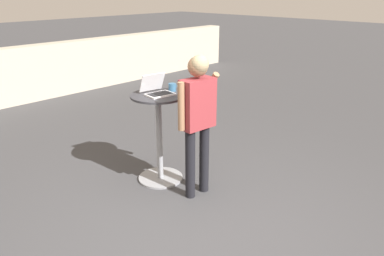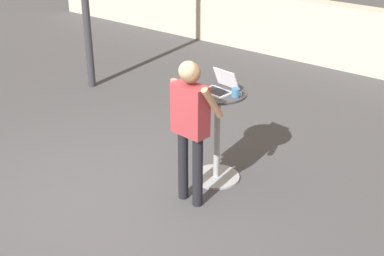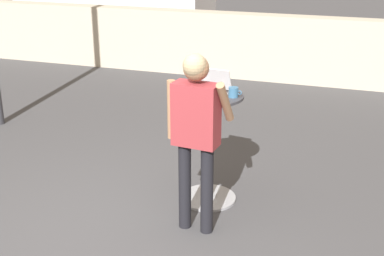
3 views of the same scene
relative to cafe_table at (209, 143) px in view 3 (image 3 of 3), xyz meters
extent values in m
plane|color=#3D3D3F|center=(-0.60, -1.12, -0.60)|extent=(50.00, 50.00, 0.00)
cube|color=#B2A893|center=(-0.60, 4.54, -0.04)|extent=(14.03, 0.35, 1.13)
cylinder|color=gray|center=(0.00, 0.00, -0.59)|extent=(0.55, 0.55, 0.03)
cylinder|color=gray|center=(0.00, 0.00, -0.06)|extent=(0.07, 0.07, 1.03)
cylinder|color=#333338|center=(0.00, 0.00, 0.47)|extent=(0.64, 0.64, 0.02)
cube|color=silver|center=(0.00, -0.04, 0.49)|extent=(0.33, 0.26, 0.02)
cube|color=black|center=(0.00, -0.04, 0.50)|extent=(0.29, 0.21, 0.00)
cube|color=silver|center=(0.02, 0.12, 0.60)|extent=(0.32, 0.14, 0.21)
cube|color=white|center=(0.02, 0.11, 0.60)|extent=(0.29, 0.12, 0.19)
cylinder|color=#336084|center=(0.23, 0.00, 0.52)|extent=(0.09, 0.09, 0.09)
torus|color=#336084|center=(0.28, 0.00, 0.53)|extent=(0.04, 0.01, 0.04)
cylinder|color=black|center=(-0.05, -0.56, -0.20)|extent=(0.11, 0.11, 0.81)
cylinder|color=black|center=(0.16, -0.58, -0.20)|extent=(0.11, 0.11, 0.81)
cube|color=maroon|center=(0.06, -0.57, 0.48)|extent=(0.40, 0.23, 0.54)
sphere|color=#936B4C|center=(0.06, -0.57, 0.87)|extent=(0.21, 0.21, 0.21)
sphere|color=#9E8966|center=(0.05, -0.59, 0.90)|extent=(0.19, 0.19, 0.19)
cylinder|color=#936B4C|center=(-0.17, -0.54, 0.49)|extent=(0.07, 0.07, 0.51)
cylinder|color=#936B4C|center=(0.29, -0.51, 0.59)|extent=(0.10, 0.31, 0.40)
cube|color=silver|center=(-4.57, 7.27, 0.10)|extent=(4.60, 1.63, 0.79)
cylinder|color=black|center=(-3.14, 8.04, -0.27)|extent=(0.68, 0.22, 0.68)
cylinder|color=black|center=(-3.14, 6.50, -0.27)|extent=(0.68, 0.22, 0.68)
cylinder|color=black|center=(-5.99, 8.04, -0.27)|extent=(0.68, 0.22, 0.68)
cylinder|color=black|center=(-5.99, 6.49, -0.27)|extent=(0.68, 0.22, 0.68)
camera|label=1|loc=(-2.74, -3.12, 1.63)|focal=35.00mm
camera|label=2|loc=(3.04, -4.43, 2.65)|focal=50.00mm
camera|label=3|loc=(1.34, -4.51, 1.94)|focal=50.00mm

